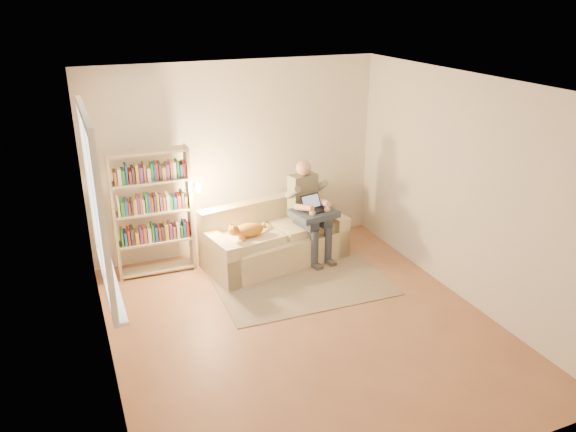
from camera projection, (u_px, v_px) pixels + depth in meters
name	position (u px, v px, depth m)	size (l,w,h in m)	color
floor	(303.00, 326.00, 6.14)	(4.50, 4.50, 0.00)	#8F5D41
ceiling	(306.00, 85.00, 5.18)	(4.00, 4.50, 0.02)	white
wall_left	(98.00, 248.00, 4.95)	(0.02, 4.50, 2.60)	silver
wall_right	(465.00, 190.00, 6.37)	(0.02, 4.50, 2.60)	silver
wall_back	(237.00, 159.00, 7.59)	(4.00, 0.02, 2.60)	silver
wall_front	(443.00, 331.00, 3.73)	(4.00, 0.02, 2.60)	silver
window	(101.00, 231.00, 5.11)	(0.12, 1.52, 1.69)	white
sofa	(274.00, 241.00, 7.53)	(2.00, 1.17, 0.80)	beige
person	(308.00, 205.00, 7.47)	(0.46, 0.64, 1.35)	gray
cat	(248.00, 230.00, 7.09)	(0.58, 0.28, 0.22)	#FCA831
blanket	(311.00, 214.00, 7.38)	(0.56, 0.46, 0.08)	#2C394D
laptop	(311.00, 207.00, 7.36)	(0.32, 0.31, 0.23)	black
bookshelf	(152.00, 207.00, 7.00)	(1.08, 0.32, 1.64)	#BDB08F
rug	(305.00, 286.00, 6.95)	(2.10, 1.24, 0.01)	gray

